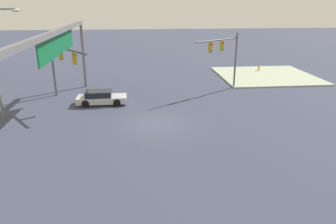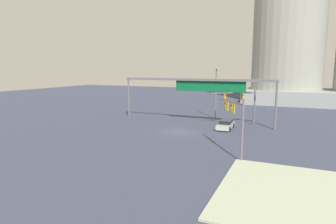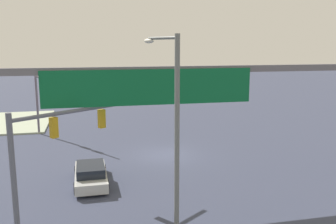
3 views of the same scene
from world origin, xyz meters
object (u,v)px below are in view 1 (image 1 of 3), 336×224
Objects in this scene: traffic_signal_near_corner at (61,60)px; sedan_car_approaching at (101,98)px; fire_hydrant_on_curb at (259,68)px; traffic_signal_opposite_side at (225,51)px.

sedan_car_approaching is at bearing 29.36° from traffic_signal_near_corner.
sedan_car_approaching reaches higher than fire_hydrant_on_curb.
traffic_signal_near_corner reaches higher than sedan_car_approaching.
traffic_signal_near_corner is 8.13× the size of fire_hydrant_on_curb.
traffic_signal_opposite_side is 11.45m from fire_hydrant_on_curb.
traffic_signal_opposite_side is at bearing 15.36° from sedan_car_approaching.
traffic_signal_near_corner is 4.93m from sedan_car_approaching.
sedan_car_approaching is (-1.63, -3.47, -3.10)m from traffic_signal_near_corner.
traffic_signal_opposite_side is 8.00× the size of fire_hydrant_on_curb.
traffic_signal_opposite_side reaches higher than fire_hydrant_on_curb.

